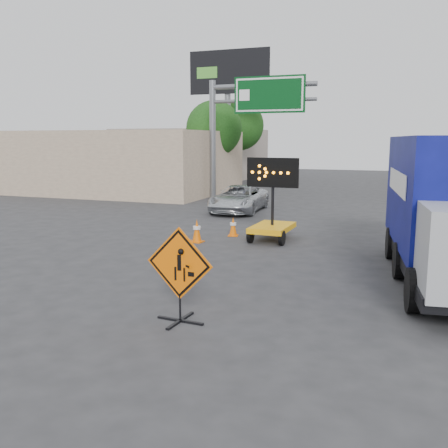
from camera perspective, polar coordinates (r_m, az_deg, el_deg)
The scene contains 13 objects.
ground at distance 10.86m, azimuth -4.70°, elevation -9.00°, with size 100.00×100.00×0.00m, color #2D2D30.
storefront_left_near at distance 34.64m, azimuth -11.72°, elevation 7.00°, with size 14.00×10.00×4.00m, color #C5AB8E.
storefront_left_far at distance 47.47m, azimuth -3.68°, elevation 8.08°, with size 12.00×10.00×4.40m, color gray.
highway_gantry at distance 28.70m, azimuth 2.58°, elevation 12.82°, with size 6.18×0.38×6.90m.
billboard at distance 37.62m, azimuth 0.57°, elevation 15.56°, with size 6.10×0.54×9.85m.
tree_left_near at distance 33.68m, azimuth -1.15°, elevation 10.81°, with size 3.71×3.71×6.03m.
tree_left_far at distance 41.54m, azimuth 1.69°, elevation 11.18°, with size 4.10×4.10×6.66m.
construction_sign at distance 9.53m, azimuth -5.10°, elevation -5.56°, with size 1.40×0.99×1.85m.
arrow_board at distance 17.34m, azimuth 5.54°, elevation 0.21°, with size 1.81×2.04×2.86m.
pickup_truck at distance 24.23m, azimuth 1.73°, elevation 2.91°, with size 2.11×4.57×1.27m, color silver.
cone_a at distance 13.92m, azimuth -3.76°, elevation -3.19°, with size 0.42×0.42×0.76m.
cone_b at distance 17.02m, azimuth -3.12°, elevation -0.78°, with size 0.43×0.43×0.79m.
cone_c at distance 18.12m, azimuth 1.05°, elevation -0.28°, with size 0.42×0.42×0.70m.
Camera 1 is at (4.42, -9.30, 3.46)m, focal length 40.00 mm.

